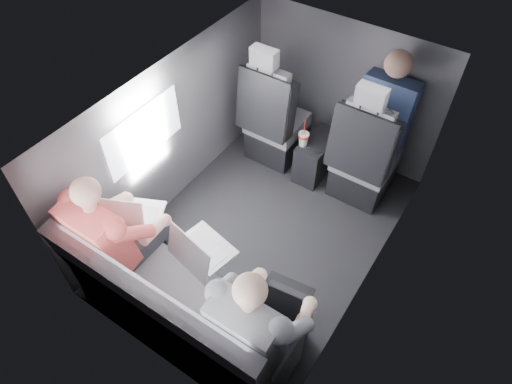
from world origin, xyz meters
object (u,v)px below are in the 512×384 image
Objects in this scene: rear_bench at (179,310)px; soda_cup at (303,139)px; center_console at (316,156)px; passenger_rear_left at (118,234)px; laptop_white at (132,214)px; laptop_silver at (200,250)px; laptop_black at (283,296)px; passenger_rear_right at (261,322)px; front_seat_left at (274,124)px; passenger_front_right at (385,113)px; front_seat_right at (363,162)px.

rear_bench is 1.82m from soda_cup.
center_console is 1.98m from passenger_rear_left.
center_console is at bearing 69.81° from laptop_white.
laptop_silver reaches higher than center_console.
passenger_rear_right is at bearing -94.72° from laptop_black.
soda_cup is at bearing 92.69° from rear_bench.
center_console is 1.94m from rear_bench.
soda_cup is 1.63m from laptop_white.
front_seat_left is 4.46× the size of soda_cup.
front_seat_left is at bearing 103.31° from rear_bench.
passenger_rear_left is 1.15m from passenger_rear_right.
front_seat_left is at bearing -164.25° from passenger_front_right.
passenger_rear_left is (-0.11, -1.81, 0.24)m from front_seat_left.
front_seat_left is at bearing 84.29° from laptop_white.
front_seat_right reaches higher than soda_cup.
front_seat_left is 2.78× the size of laptop_white.
front_seat_left is 0.90m from front_seat_right.
laptop_silver is (0.43, -1.60, 0.24)m from front_seat_left.
front_seat_right is 0.79× the size of rear_bench.
center_console is 1.83m from laptop_white.
rear_bench is at bearing -170.86° from passenger_rear_right.
front_seat_right is 0.55m from soda_cup.
center_console is (-0.45, 0.04, -0.20)m from front_seat_right.
rear_bench is at bearing -90.00° from center_console.
laptop_white is 0.19m from passenger_rear_left.
soda_cup is 1.78m from passenger_rear_left.
laptop_black is at bearing -56.36° from front_seat_left.
rear_bench is 0.45m from laptop_silver.
laptop_silver reaches higher than laptop_black.
front_seat_right is 1.61m from laptop_black.
rear_bench reaches higher than laptop_black.
passenger_front_right reaches higher than center_console.
laptop_silver reaches higher than soda_cup.
soda_cup reaches higher than center_console.
soda_cup is at bearing 111.54° from passenger_rear_right.
front_seat_left reaches higher than soda_cup.
rear_bench is 1.28× the size of passenger_rear_left.
laptop_black is at bearing 10.50° from passenger_rear_left.
laptop_white is (-0.61, -1.67, 0.44)m from center_console.
passenger_rear_left is at bearing -119.23° from front_seat_right.
laptop_black is (0.63, 0.01, -0.01)m from laptop_silver.
center_console is (0.45, 0.04, -0.20)m from front_seat_left.
passenger_front_right is at bearing 75.33° from laptop_silver.
passenger_front_right is at bearing 77.86° from rear_bench.
front_seat_right reaches higher than laptop_white.
front_seat_right is 1.83m from passenger_rear_right.
passenger_rear_left is (-0.56, 0.09, 0.33)m from rear_bench.
rear_bench is 0.75m from laptop_white.
passenger_front_right is (0.01, 0.26, 0.36)m from front_seat_right.
laptop_white is 1.07× the size of laptop_silver.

